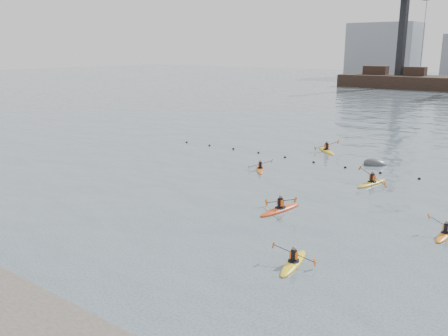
% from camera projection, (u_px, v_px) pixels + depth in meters
% --- Properties ---
extents(ground, '(400.00, 400.00, 0.00)m').
position_uv_depth(ground, '(144.00, 254.00, 23.33)').
color(ground, '#36464E').
rests_on(ground, ground).
extents(float_line, '(33.24, 0.73, 0.24)m').
position_uv_depth(float_line, '(330.00, 164.00, 41.08)').
color(float_line, black).
rests_on(float_line, ground).
extents(kayaker_0, '(2.47, 3.69, 1.32)m').
position_uv_depth(kayaker_0, '(280.00, 209.00, 29.50)').
color(kayaker_0, red).
rests_on(kayaker_0, ground).
extents(kayaker_1, '(2.14, 3.24, 1.07)m').
position_uv_depth(kayaker_1, '(293.00, 262.00, 22.18)').
color(kayaker_1, yellow).
rests_on(kayaker_1, ground).
extents(kayaker_2, '(2.18, 2.81, 1.07)m').
position_uv_depth(kayaker_2, '(260.00, 169.00, 39.33)').
color(kayaker_2, orange).
rests_on(kayaker_2, ground).
extents(kayaker_3, '(2.40, 3.59, 1.35)m').
position_uv_depth(kayaker_3, '(372.00, 183.00, 35.25)').
color(kayaker_3, gold).
rests_on(kayaker_3, ground).
extents(kayaker_4, '(2.06, 3.00, 1.13)m').
position_uv_depth(kayaker_4, '(446.00, 234.00, 25.60)').
color(kayaker_4, orange).
rests_on(kayaker_4, ground).
extents(kayaker_5, '(3.11, 3.09, 1.25)m').
position_uv_depth(kayaker_5, '(326.00, 150.00, 46.41)').
color(kayaker_5, yellow).
rests_on(kayaker_5, ground).
extents(mooring_buoy, '(2.62, 2.30, 1.48)m').
position_uv_depth(mooring_buoy, '(376.00, 165.00, 41.07)').
color(mooring_buoy, '#3A3B3E').
rests_on(mooring_buoy, ground).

